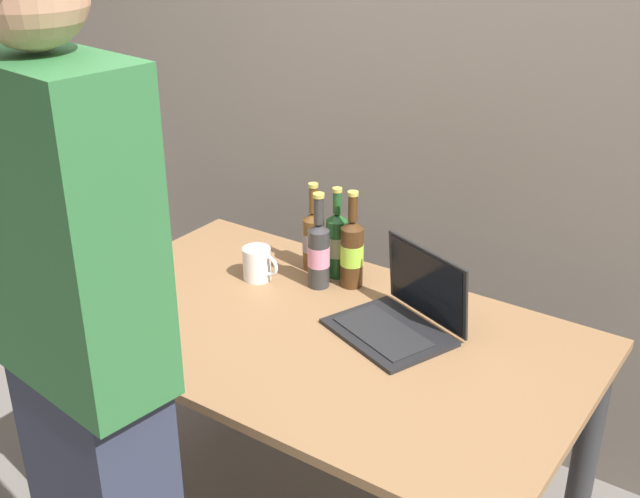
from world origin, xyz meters
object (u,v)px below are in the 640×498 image
at_px(beer_bottle_dark, 337,243).
at_px(coffee_mug, 258,264).
at_px(beer_bottle_brown, 319,252).
at_px(laptop, 402,314).
at_px(beer_bottle_green, 352,251).
at_px(beer_bottle_amber, 313,239).
at_px(person_figure, 88,382).

distance_m(beer_bottle_dark, coffee_mug, 0.25).
bearing_deg(beer_bottle_brown, beer_bottle_dark, 86.76).
xyz_separation_m(laptop, beer_bottle_dark, (-0.33, 0.18, 0.06)).
xyz_separation_m(beer_bottle_green, coffee_mug, (-0.26, -0.13, -0.06)).
height_order(beer_bottle_amber, person_figure, person_figure).
bearing_deg(coffee_mug, person_figure, -73.75).
bearing_deg(beer_bottle_green, beer_bottle_brown, -142.96).
distance_m(laptop, beer_bottle_green, 0.30).
distance_m(person_figure, coffee_mug, 0.91).
bearing_deg(person_figure, beer_bottle_amber, 98.38).
bearing_deg(beer_bottle_brown, beer_bottle_green, 37.04).
height_order(beer_bottle_green, beer_bottle_amber, beer_bottle_green).
xyz_separation_m(person_figure, coffee_mug, (-0.25, 0.86, -0.15)).
height_order(beer_bottle_green, person_figure, person_figure).
height_order(beer_bottle_green, beer_bottle_dark, beer_bottle_green).
relative_size(person_figure, coffee_mug, 14.85).
distance_m(beer_bottle_green, beer_bottle_brown, 0.10).
bearing_deg(person_figure, beer_bottle_green, 89.30).
bearing_deg(beer_bottle_dark, laptop, -27.74).
distance_m(beer_bottle_amber, beer_bottle_brown, 0.12).
bearing_deg(coffee_mug, beer_bottle_amber, 57.68).
distance_m(beer_bottle_amber, person_figure, 1.04).
relative_size(beer_bottle_green, beer_bottle_dark, 1.05).
bearing_deg(beer_bottle_brown, laptop, -13.94).
xyz_separation_m(beer_bottle_green, beer_bottle_brown, (-0.08, -0.06, -0.00)).
relative_size(laptop, beer_bottle_brown, 1.29).
height_order(laptop, coffee_mug, laptop).
relative_size(beer_bottle_amber, coffee_mug, 2.31).
height_order(laptop, person_figure, person_figure).
distance_m(beer_bottle_dark, person_figure, 1.03).
xyz_separation_m(beer_bottle_dark, beer_bottle_brown, (-0.01, -0.09, 0.00)).
bearing_deg(laptop, beer_bottle_amber, 157.62).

